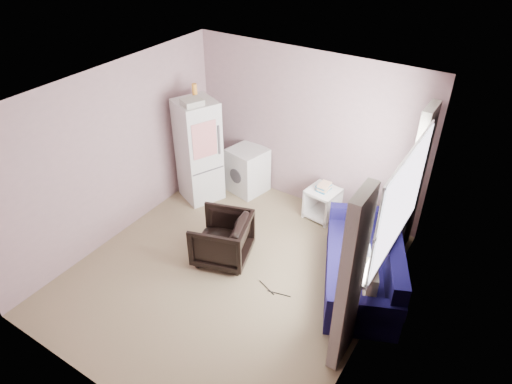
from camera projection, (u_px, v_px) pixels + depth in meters
room at (227, 197)px, 5.46m from camera, size 3.84×4.24×2.54m
armchair at (222, 237)px, 6.22m from camera, size 0.87×0.90×0.75m
fridge at (199, 150)px, 7.24m from camera, size 0.77×0.77×1.93m
washing_machine at (248, 169)px, 7.63m from camera, size 0.65×0.65×0.78m
side_table at (323, 201)px, 7.07m from camera, size 0.51×0.51×0.62m
sofa at (365, 266)px, 5.83m from camera, size 1.54×2.08×0.85m
window_dressing at (388, 226)px, 5.24m from camera, size 0.17×2.62×2.18m
floor_cables at (273, 291)px, 5.89m from camera, size 0.49×0.13×0.01m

